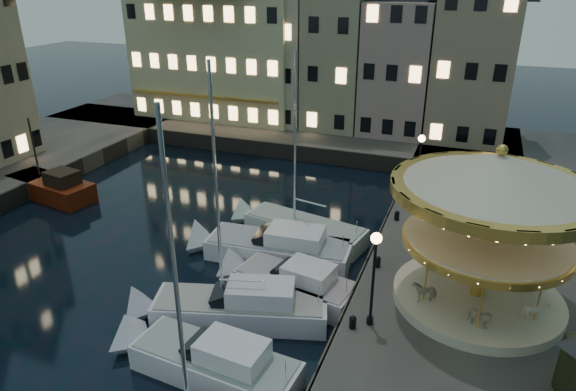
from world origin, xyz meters
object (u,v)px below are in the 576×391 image
at_px(streetlamp_b, 374,266).
at_px(bollard_d, 397,215).
at_px(streetlamp_c, 420,158).
at_px(motorboat_d, 288,283).
at_px(motorboat_f, 297,228).
at_px(motorboat_e, 272,247).
at_px(carousel, 493,203).
at_px(bollard_c, 378,261).
at_px(motorboat_b, 206,361).
at_px(red_fishing_boat, 52,188).
at_px(bollard_b, 353,321).
at_px(motorboat_c, 232,307).

xyz_separation_m(streetlamp_b, bollard_d, (-0.60, 10.00, -2.41)).
relative_size(streetlamp_c, motorboat_d, 0.59).
bearing_deg(streetlamp_c, motorboat_f, -140.43).
relative_size(streetlamp_b, motorboat_e, 0.47).
height_order(motorboat_e, carousel, carousel).
distance_m(bollard_c, motorboat_f, 6.89).
relative_size(streetlamp_c, motorboat_e, 0.47).
xyz_separation_m(streetlamp_b, motorboat_f, (-6.18, 8.39, -3.49)).
height_order(motorboat_b, motorboat_d, same).
relative_size(bollard_d, motorboat_e, 0.06).
bearing_deg(motorboat_e, red_fishing_boat, 172.52).
height_order(motorboat_d, motorboat_e, same).
height_order(streetlamp_b, red_fishing_boat, red_fishing_boat).
xyz_separation_m(bollard_b, motorboat_e, (-5.99, 6.02, -0.96)).
distance_m(streetlamp_c, motorboat_c, 15.43).
bearing_deg(streetlamp_c, motorboat_e, -129.55).
xyz_separation_m(bollard_d, red_fishing_boat, (-23.44, -2.18, -0.91)).
height_order(bollard_d, motorboat_f, motorboat_f).
xyz_separation_m(streetlamp_b, carousel, (4.01, 3.15, 2.00)).
bearing_deg(motorboat_b, red_fishing_boat, 148.15).
bearing_deg(motorboat_d, bollard_b, -38.02).
height_order(bollard_d, motorboat_c, motorboat_c).
height_order(motorboat_e, red_fishing_boat, red_fishing_boat).
bearing_deg(carousel, motorboat_e, 167.37).
bearing_deg(motorboat_f, carousel, -27.24).
height_order(streetlamp_c, motorboat_c, motorboat_c).
bearing_deg(bollard_c, red_fishing_boat, 171.95).
bearing_deg(motorboat_d, motorboat_f, 105.88).
relative_size(motorboat_b, red_fishing_boat, 1.10).
height_order(bollard_c, motorboat_c, motorboat_c).
height_order(bollard_c, motorboat_f, motorboat_f).
bearing_deg(motorboat_e, bollard_b, -45.17).
xyz_separation_m(bollard_b, motorboat_d, (-3.92, 3.06, -0.96)).
distance_m(bollard_b, motorboat_e, 8.55).
bearing_deg(motorboat_f, streetlamp_c, 39.57).
distance_m(motorboat_b, motorboat_c, 3.47).
height_order(bollard_b, motorboat_b, motorboat_b).
distance_m(motorboat_b, motorboat_f, 12.06).
relative_size(motorboat_b, motorboat_d, 1.11).
bearing_deg(motorboat_b, bollard_b, 32.32).
xyz_separation_m(motorboat_d, carousel, (8.53, 0.58, 5.38)).
bearing_deg(motorboat_b, motorboat_e, 96.25).
relative_size(motorboat_e, carousel, 1.09).
distance_m(bollard_b, motorboat_b, 5.97).
bearing_deg(motorboat_c, bollard_d, 61.40).
bearing_deg(streetlamp_b, motorboat_b, -146.81).
relative_size(bollard_b, motorboat_d, 0.08).
xyz_separation_m(motorboat_f, carousel, (10.19, -5.25, 5.49)).
bearing_deg(motorboat_b, motorboat_f, 92.83).
bearing_deg(motorboat_d, motorboat_c, -120.68).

